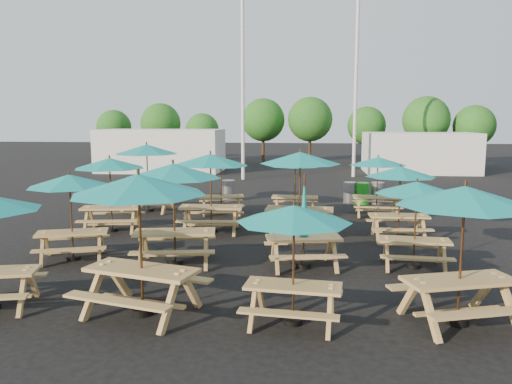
# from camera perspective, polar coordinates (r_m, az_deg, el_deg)

# --- Properties ---
(ground) EXTENTS (120.00, 120.00, 0.00)m
(ground) POSITION_cam_1_polar(r_m,az_deg,el_deg) (15.03, -0.57, -4.98)
(ground) COLOR black
(ground) RESTS_ON ground
(picnic_unit_1) EXTENTS (2.54, 2.54, 2.15)m
(picnic_unit_1) POSITION_cam_1_polar(r_m,az_deg,el_deg) (12.93, -20.53, 0.73)
(picnic_unit_1) COLOR tan
(picnic_unit_1) RESTS_ON ground
(picnic_unit_2) EXTENTS (2.47, 2.47, 2.31)m
(picnic_unit_2) POSITION_cam_1_polar(r_m,az_deg,el_deg) (15.92, -16.38, 2.75)
(picnic_unit_2) COLOR tan
(picnic_unit_2) RESTS_ON ground
(picnic_unit_3) EXTENTS (2.51, 2.51, 2.55)m
(picnic_unit_3) POSITION_cam_1_polar(r_m,az_deg,el_deg) (19.10, -12.37, 4.40)
(picnic_unit_3) COLOR tan
(picnic_unit_3) RESTS_ON ground
(picnic_unit_4) EXTENTS (2.92, 2.92, 2.54)m
(picnic_unit_4) POSITION_cam_1_polar(r_m,az_deg,el_deg) (8.84, -13.24, -0.01)
(picnic_unit_4) COLOR tan
(picnic_unit_4) RESTS_ON ground
(picnic_unit_5) EXTENTS (2.64, 2.64, 2.45)m
(picnic_unit_5) POSITION_cam_1_polar(r_m,az_deg,el_deg) (11.85, -9.44, 1.79)
(picnic_unit_5) COLOR tan
(picnic_unit_5) RESTS_ON ground
(picnic_unit_6) EXTENTS (2.42, 2.42, 2.45)m
(picnic_unit_6) POSITION_cam_1_polar(r_m,az_deg,el_deg) (15.18, -5.21, 3.25)
(picnic_unit_6) COLOR tan
(picnic_unit_6) RESTS_ON ground
(picnic_unit_7) EXTENTS (2.27, 2.27, 2.08)m
(picnic_unit_7) POSITION_cam_1_polar(r_m,az_deg,el_deg) (18.12, -4.04, 3.07)
(picnic_unit_7) COLOR tan
(picnic_unit_7) RESTS_ON ground
(picnic_unit_8) EXTENTS (2.13, 2.13, 2.07)m
(picnic_unit_8) POSITION_cam_1_polar(r_m,az_deg,el_deg) (8.28, 4.36, -3.23)
(picnic_unit_8) COLOR tan
(picnic_unit_8) RESTS_ON ground
(picnic_unit_9) EXTENTS (1.97, 1.79, 2.21)m
(picnic_unit_9) POSITION_cam_1_polar(r_m,az_deg,el_deg) (11.70, 5.49, -4.29)
(picnic_unit_9) COLOR tan
(picnic_unit_9) RESTS_ON ground
(picnic_unit_10) EXTENTS (2.50, 2.50, 2.54)m
(picnic_unit_10) POSITION_cam_1_polar(r_m,az_deg,el_deg) (14.65, 5.06, 3.38)
(picnic_unit_10) COLOR tan
(picnic_unit_10) RESTS_ON ground
(picnic_unit_11) EXTENTS (2.01, 2.01, 2.12)m
(picnic_unit_11) POSITION_cam_1_polar(r_m,az_deg,el_deg) (17.88, 4.51, 3.10)
(picnic_unit_11) COLOR tan
(picnic_unit_11) RESTS_ON ground
(picnic_unit_12) EXTENTS (2.80, 2.80, 2.40)m
(picnic_unit_12) POSITION_cam_1_polar(r_m,az_deg,el_deg) (8.88, 22.72, -1.22)
(picnic_unit_12) COLOR tan
(picnic_unit_12) RESTS_ON ground
(picnic_unit_13) EXTENTS (2.07, 2.07, 2.06)m
(picnic_unit_13) POSITION_cam_1_polar(r_m,az_deg,el_deg) (12.03, 17.89, -0.04)
(picnic_unit_13) COLOR tan
(picnic_unit_13) RESTS_ON ground
(picnic_unit_14) EXTENTS (2.04, 2.04, 2.14)m
(picnic_unit_14) POSITION_cam_1_polar(r_m,az_deg,el_deg) (14.85, 16.18, 1.81)
(picnic_unit_14) COLOR tan
(picnic_unit_14) RESTS_ON ground
(picnic_unit_15) EXTENTS (2.07, 2.07, 2.15)m
(picnic_unit_15) POSITION_cam_1_polar(r_m,az_deg,el_deg) (18.27, 13.76, 3.09)
(picnic_unit_15) COLOR tan
(picnic_unit_15) RESTS_ON ground
(waste_bin_0) EXTENTS (0.56, 0.56, 0.89)m
(waste_bin_0) POSITION_cam_1_polar(r_m,az_deg,el_deg) (21.87, -10.17, 0.27)
(waste_bin_0) COLOR #E3520D
(waste_bin_0) RESTS_ON ground
(waste_bin_1) EXTENTS (0.56, 0.56, 0.89)m
(waste_bin_1) POSITION_cam_1_polar(r_m,az_deg,el_deg) (21.80, -9.34, 0.26)
(waste_bin_1) COLOR #E3520D
(waste_bin_1) RESTS_ON ground
(waste_bin_2) EXTENTS (0.56, 0.56, 0.89)m
(waste_bin_2) POSITION_cam_1_polar(r_m,az_deg,el_deg) (21.25, -3.17, 0.15)
(waste_bin_2) COLOR gray
(waste_bin_2) RESTS_ON ground
(waste_bin_3) EXTENTS (0.56, 0.56, 0.89)m
(waste_bin_3) POSITION_cam_1_polar(r_m,az_deg,el_deg) (20.92, 10.72, -0.11)
(waste_bin_3) COLOR gray
(waste_bin_3) RESTS_ON ground
(waste_bin_4) EXTENTS (0.56, 0.56, 0.89)m
(waste_bin_4) POSITION_cam_1_polar(r_m,az_deg,el_deg) (20.87, 12.02, -0.16)
(waste_bin_4) COLOR #1B971C
(waste_bin_4) RESTS_ON ground
(waste_bin_5) EXTENTS (0.56, 0.56, 0.89)m
(waste_bin_5) POSITION_cam_1_polar(r_m,az_deg,el_deg) (21.10, 13.70, -0.13)
(waste_bin_5) COLOR gray
(waste_bin_5) RESTS_ON ground
(mast_0) EXTENTS (0.20, 0.20, 12.00)m
(mast_0) POSITION_cam_1_polar(r_m,az_deg,el_deg) (28.88, -1.53, 13.35)
(mast_0) COLOR silver
(mast_0) RESTS_ON ground
(mast_1) EXTENTS (0.20, 0.20, 12.00)m
(mast_1) POSITION_cam_1_polar(r_m,az_deg,el_deg) (30.79, 11.37, 12.88)
(mast_1) COLOR silver
(mast_1) RESTS_ON ground
(event_tent_0) EXTENTS (8.00, 4.00, 2.80)m
(event_tent_0) POSITION_cam_1_polar(r_m,az_deg,el_deg) (33.99, -10.75, 4.69)
(event_tent_0) COLOR silver
(event_tent_0) RESTS_ON ground
(event_tent_1) EXTENTS (7.00, 4.00, 2.60)m
(event_tent_1) POSITION_cam_1_polar(r_m,az_deg,el_deg) (34.42, 18.16, 4.30)
(event_tent_1) COLOR silver
(event_tent_1) RESTS_ON ground
(tree_0) EXTENTS (2.80, 2.80, 4.24)m
(tree_0) POSITION_cam_1_polar(r_m,az_deg,el_deg) (42.77, -15.92, 7.15)
(tree_0) COLOR #382314
(tree_0) RESTS_ON ground
(tree_1) EXTENTS (3.11, 3.11, 4.72)m
(tree_1) POSITION_cam_1_polar(r_m,az_deg,el_deg) (40.09, -10.84, 7.72)
(tree_1) COLOR #382314
(tree_1) RESTS_ON ground
(tree_2) EXTENTS (2.59, 2.59, 3.93)m
(tree_2) POSITION_cam_1_polar(r_m,az_deg,el_deg) (39.03, -6.16, 7.03)
(tree_2) COLOR #382314
(tree_2) RESTS_ON ground
(tree_3) EXTENTS (3.36, 3.36, 5.09)m
(tree_3) POSITION_cam_1_polar(r_m,az_deg,el_deg) (39.40, 0.83, 8.23)
(tree_3) COLOR #382314
(tree_3) RESTS_ON ground
(tree_4) EXTENTS (3.41, 3.41, 5.17)m
(tree_4) POSITION_cam_1_polar(r_m,az_deg,el_deg) (38.80, 6.20, 8.26)
(tree_4) COLOR #382314
(tree_4) RESTS_ON ground
(tree_5) EXTENTS (2.94, 2.94, 4.45)m
(tree_5) POSITION_cam_1_polar(r_m,az_deg,el_deg) (39.49, 12.53, 7.40)
(tree_5) COLOR #382314
(tree_5) RESTS_ON ground
(tree_6) EXTENTS (3.38, 3.38, 5.13)m
(tree_6) POSITION_cam_1_polar(r_m,az_deg,el_deg) (38.42, 18.87, 7.82)
(tree_6) COLOR #382314
(tree_6) RESTS_ON ground
(tree_7) EXTENTS (2.95, 2.95, 4.48)m
(tree_7) POSITION_cam_1_polar(r_m,az_deg,el_deg) (39.35, 23.68, 6.93)
(tree_7) COLOR #382314
(tree_7) RESTS_ON ground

